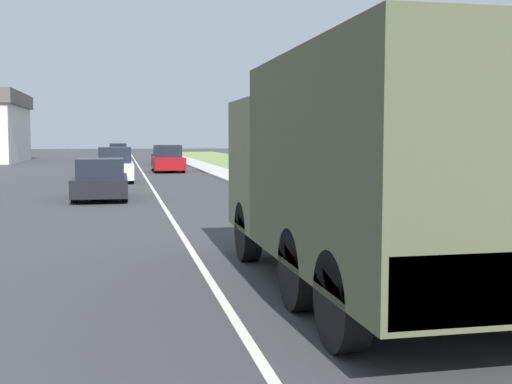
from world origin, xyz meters
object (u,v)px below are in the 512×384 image
object	(u,v)px
car_third_ahead	(168,160)
car_farthest_ahead	(118,153)
car_second_ahead	(115,166)
car_fourth_ahead	(165,156)
car_nearest_ahead	(101,180)
military_truck	(365,166)

from	to	relation	value
car_third_ahead	car_farthest_ahead	distance (m)	22.12
car_third_ahead	car_second_ahead	bearing A→B (deg)	-109.67
car_second_ahead	car_fourth_ahead	size ratio (longest dim) A/B	0.94
car_nearest_ahead	car_second_ahead	bearing A→B (deg)	87.21
car_third_ahead	car_nearest_ahead	bearing A→B (deg)	-101.56
car_nearest_ahead	car_second_ahead	world-z (taller)	car_second_ahead
car_second_ahead	car_farthest_ahead	distance (m)	30.67
military_truck	car_fourth_ahead	size ratio (longest dim) A/B	1.59
car_nearest_ahead	car_fourth_ahead	xyz separation A→B (m)	(4.05, 27.90, 0.04)
car_third_ahead	car_fourth_ahead	xyz separation A→B (m)	(0.50, 10.53, -0.07)
car_farthest_ahead	car_fourth_ahead	bearing A→B (deg)	-72.39
car_nearest_ahead	car_second_ahead	size ratio (longest dim) A/B	1.05
military_truck	car_second_ahead	world-z (taller)	military_truck
military_truck	car_second_ahead	size ratio (longest dim) A/B	1.69
car_third_ahead	car_farthest_ahead	world-z (taller)	car_third_ahead
car_second_ahead	car_fourth_ahead	xyz separation A→B (m)	(3.63, 19.30, -0.07)
car_third_ahead	military_truck	bearing A→B (deg)	-89.41
car_nearest_ahead	car_farthest_ahead	size ratio (longest dim) A/B	0.94
military_truck	car_nearest_ahead	bearing A→B (deg)	104.75
military_truck	car_nearest_ahead	distance (m)	15.29
car_second_ahead	car_farthest_ahead	world-z (taller)	car_second_ahead
military_truck	car_second_ahead	xyz separation A→B (m)	(-3.46, 23.35, -0.99)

